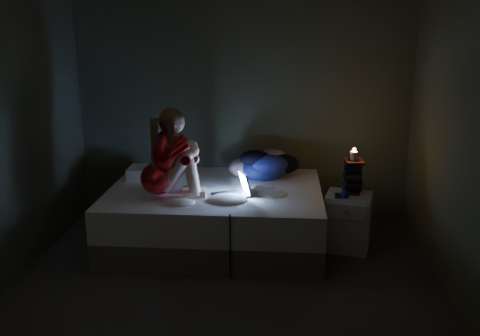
# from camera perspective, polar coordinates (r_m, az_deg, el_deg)

# --- Properties ---
(floor) EXTENTS (3.60, 3.80, 0.02)m
(floor) POSITION_cam_1_polar(r_m,az_deg,el_deg) (4.40, -1.75, -13.73)
(floor) COLOR black
(floor) RESTS_ON ground
(wall_back) EXTENTS (3.60, 0.02, 2.60)m
(wall_back) POSITION_cam_1_polar(r_m,az_deg,el_deg) (5.81, 0.23, 7.16)
(wall_back) COLOR #404535
(wall_back) RESTS_ON ground
(wall_front) EXTENTS (3.60, 0.02, 2.60)m
(wall_front) POSITION_cam_1_polar(r_m,az_deg,el_deg) (2.13, -7.73, -7.79)
(wall_front) COLOR #404535
(wall_front) RESTS_ON ground
(wall_right) EXTENTS (0.02, 3.80, 2.60)m
(wall_right) POSITION_cam_1_polar(r_m,az_deg,el_deg) (4.14, 23.84, 2.48)
(wall_right) COLOR #404535
(wall_right) RESTS_ON ground
(bed) EXTENTS (2.05, 1.54, 0.56)m
(bed) POSITION_cam_1_polar(r_m,az_deg,el_deg) (5.30, -2.61, -5.06)
(bed) COLOR silver
(bed) RESTS_ON ground
(pillow) EXTENTS (0.41, 0.29, 0.12)m
(pillow) POSITION_cam_1_polar(r_m,az_deg,el_deg) (5.58, -9.69, -0.51)
(pillow) COLOR white
(pillow) RESTS_ON bed
(woman) EXTENTS (0.58, 0.45, 0.83)m
(woman) POSITION_cam_1_polar(r_m,az_deg,el_deg) (4.90, -8.78, 1.61)
(woman) COLOR #9A0807
(woman) RESTS_ON bed
(laptop) EXTENTS (0.40, 0.34, 0.23)m
(laptop) POSITION_cam_1_polar(r_m,az_deg,el_deg) (4.93, -1.03, -1.73)
(laptop) COLOR black
(laptop) RESTS_ON bed
(clothes_pile) EXTENTS (0.61, 0.54, 0.32)m
(clothes_pile) POSITION_cam_1_polar(r_m,az_deg,el_deg) (5.49, 2.45, 0.51)
(clothes_pile) COLOR #0C1643
(clothes_pile) RESTS_ON bed
(nightstand) EXTENTS (0.49, 0.45, 0.55)m
(nightstand) POSITION_cam_1_polar(r_m,az_deg,el_deg) (5.24, 11.45, -5.64)
(nightstand) COLOR silver
(nightstand) RESTS_ON ground
(book_stack) EXTENTS (0.19, 0.25, 0.31)m
(book_stack) POSITION_cam_1_polar(r_m,az_deg,el_deg) (5.19, 11.97, -0.85)
(book_stack) COLOR black
(book_stack) RESTS_ON nightstand
(candle) EXTENTS (0.07, 0.07, 0.08)m
(candle) POSITION_cam_1_polar(r_m,az_deg,el_deg) (5.14, 12.09, 1.26)
(candle) COLOR beige
(candle) RESTS_ON book_stack
(phone) EXTENTS (0.09, 0.15, 0.01)m
(phone) POSITION_cam_1_polar(r_m,az_deg,el_deg) (5.05, 10.74, -3.01)
(phone) COLOR black
(phone) RESTS_ON nightstand
(blue_orb) EXTENTS (0.08, 0.08, 0.08)m
(blue_orb) POSITION_cam_1_polar(r_m,az_deg,el_deg) (5.01, 11.57, -2.80)
(blue_orb) COLOR navy
(blue_orb) RESTS_ON nightstand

